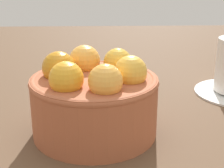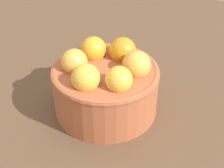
{
  "view_description": "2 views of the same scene",
  "coord_description": "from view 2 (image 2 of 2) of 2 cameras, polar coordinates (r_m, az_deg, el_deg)",
  "views": [
    {
      "loc": [
        38.17,
        0.81,
        19.83
      ],
      "look_at": [
        -1.02,
        2.17,
        6.0
      ],
      "focal_mm": 54.19,
      "sensor_mm": 36.0,
      "label": 1
    },
    {
      "loc": [
        -15.58,
        35.5,
        32.48
      ],
      "look_at": [
        -1.49,
        1.17,
        5.8
      ],
      "focal_mm": 52.66,
      "sensor_mm": 36.0,
      "label": 2
    }
  ],
  "objects": [
    {
      "name": "ground_plane",
      "position": [
        0.52,
        -1.04,
        -6.0
      ],
      "size": [
        156.77,
        103.76,
        4.13
      ],
      "primitive_type": "cube",
      "color": "brown"
    },
    {
      "name": "terracotta_bowl",
      "position": [
        0.48,
        -1.09,
        0.03
      ],
      "size": [
        15.47,
        15.47,
        10.18
      ],
      "color": "#AD5938",
      "rests_on": "ground_plane"
    }
  ]
}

